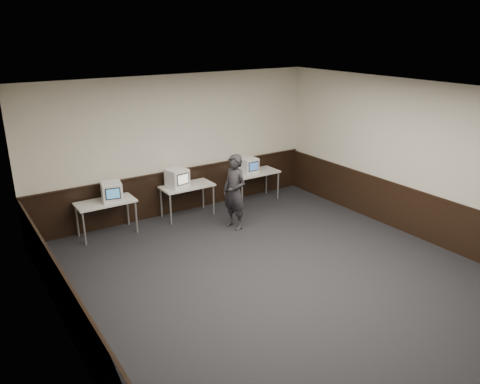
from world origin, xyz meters
The scene contains 16 objects.
floor centered at (0.00, 0.00, 0.00)m, with size 8.00×8.00×0.00m, color black.
ceiling centered at (0.00, 0.00, 3.20)m, with size 8.00×8.00×0.00m, color white.
back_wall centered at (0.00, 4.00, 1.60)m, with size 7.00×7.00×0.00m, color beige.
left_wall centered at (-3.50, 0.00, 1.60)m, with size 8.00×8.00×0.00m, color beige.
right_wall centered at (3.50, 0.00, 1.60)m, with size 8.00×8.00×0.00m, color beige.
wainscot_back centered at (0.00, 3.98, 0.50)m, with size 6.98×0.04×1.00m, color black.
wainscot_left centered at (-3.48, 0.00, 0.50)m, with size 0.04×7.98×1.00m, color black.
wainscot_right centered at (3.48, 0.00, 0.50)m, with size 0.04×7.98×1.00m, color black.
wainscot_rail centered at (0.00, 3.96, 1.02)m, with size 6.98×0.06×0.04m, color black.
desk_left centered at (-1.90, 3.60, 0.68)m, with size 1.20×0.60×0.75m.
desk_center centered at (0.00, 3.60, 0.68)m, with size 1.20×0.60×0.75m.
desk_right centered at (1.90, 3.60, 0.68)m, with size 1.20×0.60×0.75m.
emac_left centered at (-1.76, 3.56, 0.95)m, with size 0.48×0.49×0.40m.
emac_center centered at (-0.22, 3.63, 0.96)m, with size 0.48×0.50×0.42m.
emac_right centered at (1.73, 3.63, 0.94)m, with size 0.39×0.42×0.38m.
person centered at (0.54, 2.43, 0.82)m, with size 0.60×0.39×1.65m, color #242227.
Camera 1 is at (-4.56, -5.51, 4.16)m, focal length 35.00 mm.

